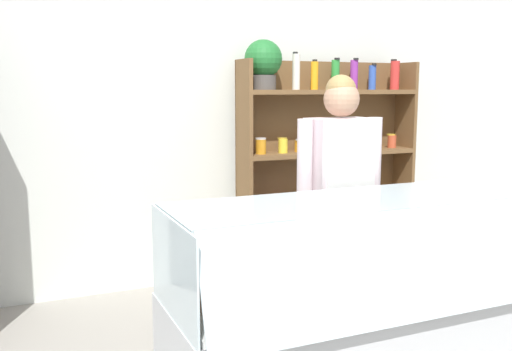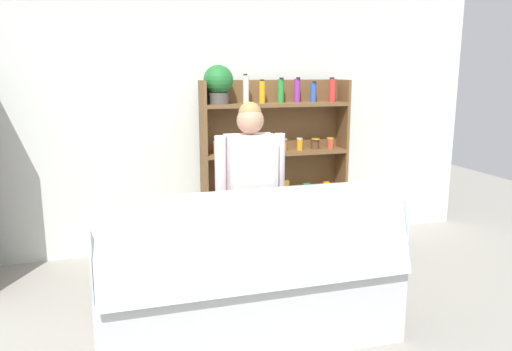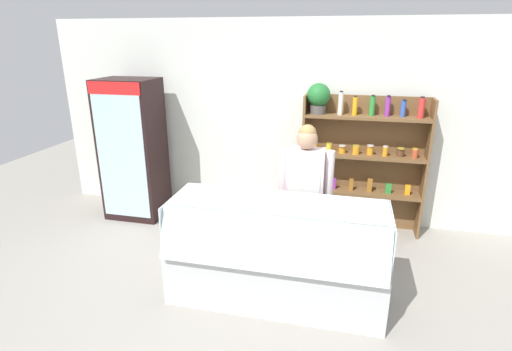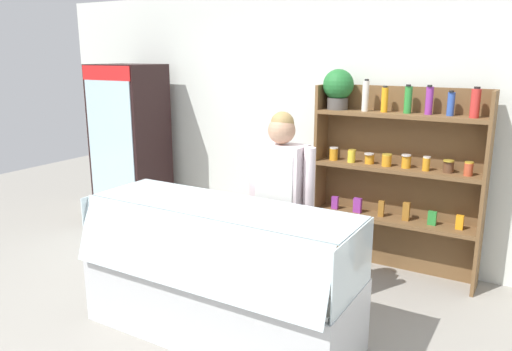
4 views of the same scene
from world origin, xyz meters
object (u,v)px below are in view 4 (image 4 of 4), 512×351
(shelving_unit, at_px, (388,160))
(shop_clerk, at_px, (281,196))
(deli_display_case, at_px, (219,295))
(drinks_fridge, at_px, (130,147))

(shelving_unit, xyz_separation_m, shop_clerk, (-0.51, -1.18, -0.14))
(deli_display_case, bearing_deg, drinks_fridge, 147.16)
(drinks_fridge, height_order, shelving_unit, drinks_fridge)
(shelving_unit, bearing_deg, shop_clerk, -113.32)
(shelving_unit, height_order, deli_display_case, shelving_unit)
(drinks_fridge, height_order, shop_clerk, drinks_fridge)
(drinks_fridge, xyz_separation_m, shelving_unit, (3.01, 0.28, 0.13))
(shop_clerk, bearing_deg, deli_display_case, -107.84)
(drinks_fridge, distance_m, deli_display_case, 2.83)
(drinks_fridge, bearing_deg, shelving_unit, 5.38)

